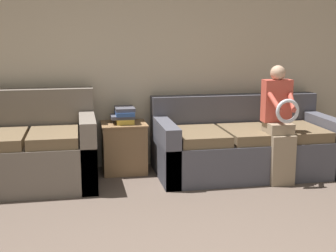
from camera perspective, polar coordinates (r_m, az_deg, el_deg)
The scene contains 6 objects.
wall_back at distance 5.43m, azimuth -3.32°, elevation 8.44°, with size 7.06×0.06×2.55m.
couch_main at distance 5.32m, azimuth 9.23°, elevation -2.37°, with size 1.98×0.98×0.83m.
couch_side at distance 5.02m, azimuth -16.55°, elevation -3.06°, with size 1.35×0.94×0.96m.
child_left_seated at distance 4.96m, azimuth 13.41°, elevation 0.72°, with size 0.30×0.37×1.22m.
side_shelf at distance 5.28m, azimuth -5.37°, elevation -2.53°, with size 0.50×0.45×0.56m.
book_stack at distance 5.20m, azimuth -5.37°, elevation 1.39°, with size 0.26×0.32×0.18m.
Camera 1 is at (-0.72, -2.25, 1.55)m, focal length 50.00 mm.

